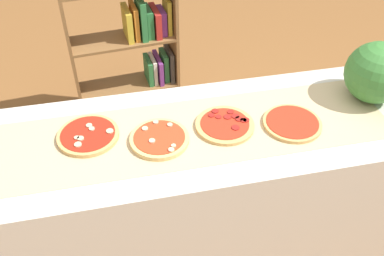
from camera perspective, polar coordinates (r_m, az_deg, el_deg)
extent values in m
plane|color=brown|center=(2.53, 0.00, -16.08)|extent=(12.00, 12.00, 0.00)
cube|color=beige|center=(2.16, 0.00, -9.52)|extent=(2.10, 0.67, 0.91)
cube|color=tan|center=(1.84, 0.00, -0.45)|extent=(1.73, 0.44, 0.00)
cylinder|color=tan|center=(1.86, -13.71, -0.97)|extent=(0.26, 0.26, 0.02)
cylinder|color=#AD2314|center=(1.85, -13.76, -0.72)|extent=(0.23, 0.23, 0.00)
cylinder|color=#C6B28E|center=(1.80, -15.01, -2.15)|extent=(0.03, 0.03, 0.01)
cylinder|color=#C6B28E|center=(1.83, -14.68, -1.34)|extent=(0.03, 0.03, 0.01)
cylinder|color=#C6B28E|center=(1.83, -15.17, -1.27)|extent=(0.02, 0.02, 0.01)
cylinder|color=#C6B28E|center=(1.83, -10.94, -0.40)|extent=(0.03, 0.03, 0.01)
cylinder|color=#C6B28E|center=(1.86, -13.26, -0.09)|extent=(0.02, 0.02, 0.01)
cylinder|color=#C6B28E|center=(1.88, -13.59, 0.33)|extent=(0.03, 0.03, 0.01)
cylinder|color=#DBB26B|center=(1.79, -4.37, -1.47)|extent=(0.25, 0.25, 0.02)
cylinder|color=red|center=(1.78, -4.38, -1.19)|extent=(0.22, 0.22, 0.00)
cylinder|color=#C6B28E|center=(1.82, -6.31, -0.06)|extent=(0.03, 0.03, 0.01)
cylinder|color=#C6B28E|center=(1.76, -5.37, -1.71)|extent=(0.03, 0.03, 0.01)
cylinder|color=#C6B28E|center=(1.85, -4.87, 0.80)|extent=(0.02, 0.02, 0.01)
cylinder|color=#C6B28E|center=(1.72, -2.79, -2.91)|extent=(0.02, 0.02, 0.01)
cylinder|color=#C6B28E|center=(1.83, -2.98, 0.45)|extent=(0.02, 0.02, 0.01)
cylinder|color=#C6B28E|center=(1.73, -2.49, -2.37)|extent=(0.02, 0.02, 0.01)
cylinder|color=tan|center=(1.86, 4.43, 0.32)|extent=(0.26, 0.26, 0.02)
cylinder|color=red|center=(1.85, 4.44, 0.55)|extent=(0.21, 0.21, 0.00)
cylinder|color=maroon|center=(1.88, 4.76, 1.50)|extent=(0.03, 0.03, 0.00)
cylinder|color=maroon|center=(1.88, 6.30, 1.22)|extent=(0.03, 0.03, 0.00)
cylinder|color=maroon|center=(1.89, 5.83, 1.58)|extent=(0.04, 0.04, 0.00)
cylinder|color=maroon|center=(1.89, 2.60, 1.72)|extent=(0.03, 0.03, 0.00)
cylinder|color=maroon|center=(1.83, 5.83, 0.05)|extent=(0.03, 0.03, 0.00)
cylinder|color=maroon|center=(1.88, 3.55, 1.51)|extent=(0.03, 0.03, 0.00)
cylinder|color=maroon|center=(1.91, 3.10, 2.28)|extent=(0.03, 0.03, 0.00)
cylinder|color=maroon|center=(1.87, 6.92, 0.94)|extent=(0.03, 0.03, 0.00)
cylinder|color=maroon|center=(1.88, 7.18, 1.16)|extent=(0.03, 0.03, 0.00)
cylinder|color=maroon|center=(1.91, 5.15, 2.16)|extent=(0.03, 0.03, 0.00)
cylinder|color=tan|center=(1.92, 13.24, 0.61)|extent=(0.26, 0.26, 0.02)
cylinder|color=red|center=(1.91, 13.28, 0.83)|extent=(0.23, 0.23, 0.00)
sphere|color=#387A33|center=(2.12, 23.44, 6.80)|extent=(0.28, 0.28, 0.28)
cube|color=brown|center=(2.94, -2.61, 12.73)|extent=(0.04, 0.26, 1.47)
cube|color=brown|center=(2.87, -16.04, 10.32)|extent=(0.04, 0.26, 1.47)
cube|color=brown|center=(3.30, -7.94, 0.54)|extent=(0.68, 0.32, 0.02)
cube|color=#47423D|center=(3.28, -2.83, 2.85)|extent=(0.04, 0.20, 0.17)
cube|color=#47423D|center=(3.25, -3.64, 3.17)|extent=(0.06, 0.15, 0.24)
cube|color=gold|center=(3.24, -4.49, 2.98)|extent=(0.04, 0.14, 0.24)
cube|color=gold|center=(3.24, -5.19, 2.69)|extent=(0.04, 0.15, 0.21)
cube|color=orange|center=(3.25, -5.89, 2.32)|extent=(0.04, 0.17, 0.18)
cube|color=#47423D|center=(3.24, -6.70, 2.11)|extent=(0.06, 0.18, 0.17)
cube|color=brown|center=(3.08, -8.55, 5.71)|extent=(0.68, 0.32, 0.02)
cube|color=#47423D|center=(3.06, -3.07, 8.66)|extent=(0.04, 0.20, 0.23)
cube|color=#2D753D|center=(3.05, -3.76, 8.36)|extent=(0.05, 0.16, 0.20)
cube|color=#753384|center=(3.05, -4.54, 8.01)|extent=(0.05, 0.22, 0.18)
cube|color=silver|center=(3.05, -5.23, 7.89)|extent=(0.04, 0.18, 0.18)
cube|color=#2D753D|center=(3.04, -5.84, 7.75)|extent=(0.05, 0.18, 0.18)
cube|color=brown|center=(2.88, -9.27, 11.62)|extent=(0.68, 0.32, 0.02)
cube|color=gold|center=(2.88, -3.34, 14.82)|extent=(0.04, 0.15, 0.23)
cube|color=#753384|center=(2.89, -4.08, 14.10)|extent=(0.05, 0.15, 0.16)
cube|color=#B22823|center=(2.87, -4.93, 14.04)|extent=(0.06, 0.22, 0.17)
cube|color=#2D753D|center=(2.86, -5.91, 13.99)|extent=(0.06, 0.18, 0.18)
cube|color=#2D753D|center=(2.84, -6.85, 14.51)|extent=(0.06, 0.22, 0.26)
cube|color=orange|center=(2.84, -7.71, 13.99)|extent=(0.05, 0.19, 0.22)
cube|color=gold|center=(2.84, -8.64, 13.69)|extent=(0.06, 0.21, 0.20)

